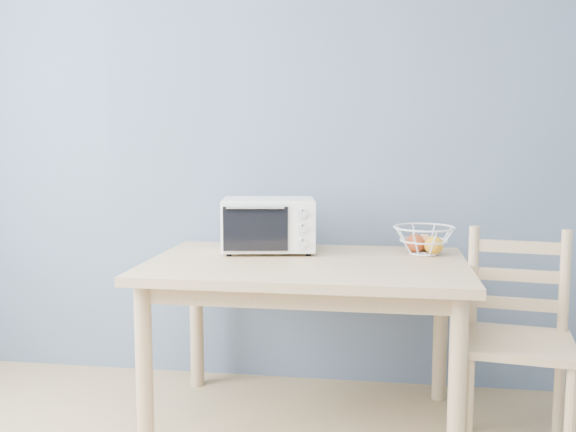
# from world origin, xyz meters

# --- Properties ---
(room) EXTENTS (4.01, 4.51, 2.61)m
(room) POSITION_xyz_m (0.00, 0.00, 1.30)
(room) COLOR tan
(room) RESTS_ON ground
(dining_table) EXTENTS (1.40, 0.90, 0.75)m
(dining_table) POSITION_xyz_m (0.32, 1.70, 0.65)
(dining_table) COLOR tan
(dining_table) RESTS_ON ground
(toaster_oven) EXTENTS (0.47, 0.38, 0.25)m
(toaster_oven) POSITION_xyz_m (0.10, 1.90, 0.88)
(toaster_oven) COLOR white
(toaster_oven) RESTS_ON dining_table
(fruit_basket) EXTENTS (0.37, 0.37, 0.13)m
(fruit_basket) POSITION_xyz_m (0.84, 1.94, 0.82)
(fruit_basket) COLOR silver
(fruit_basket) RESTS_ON dining_table
(dining_chair) EXTENTS (0.49, 0.49, 0.92)m
(dining_chair) POSITION_xyz_m (1.20, 1.57, 0.45)
(dining_chair) COLOR tan
(dining_chair) RESTS_ON ground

